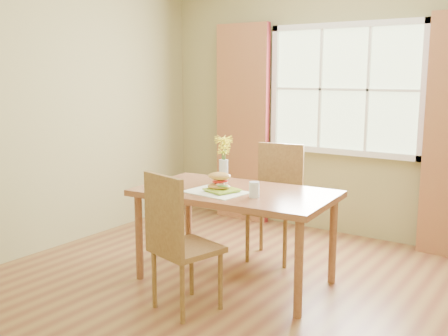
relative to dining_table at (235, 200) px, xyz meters
name	(u,v)px	position (x,y,z in m)	size (l,w,h in m)	color
room	(245,117)	(0.20, -0.18, 0.68)	(4.24, 3.84, 2.74)	brown
window	(344,90)	(0.20, 1.69, 0.83)	(1.62, 0.06, 1.32)	#B2C797
curtain_left	(242,124)	(-0.95, 1.60, 0.43)	(0.65, 0.08, 2.20)	maroon
dining_table	(235,200)	(0.00, 0.00, 0.00)	(1.60, 0.97, 0.75)	brown
chair_near	(177,237)	(-0.02, -0.70, -0.13)	(0.50, 0.50, 1.00)	olive
chair_far	(277,196)	(-0.01, 0.71, -0.11)	(0.50, 0.50, 1.03)	olive
placemat	(216,192)	(-0.08, -0.15, 0.08)	(0.45, 0.33, 0.01)	#ECF0CB
plate	(222,191)	(-0.05, -0.11, 0.09)	(0.22, 0.22, 0.01)	#90BA2E
croissant_sandwich	(219,181)	(-0.08, -0.11, 0.16)	(0.22, 0.19, 0.14)	gold
water_glass	(254,190)	(0.24, -0.12, 0.13)	(0.08, 0.08, 0.12)	silver
flower_vase	(224,153)	(-0.26, 0.22, 0.32)	(0.16, 0.16, 0.39)	silver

